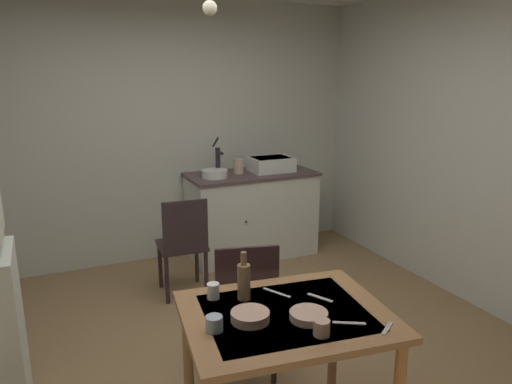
% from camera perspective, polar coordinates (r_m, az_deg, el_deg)
% --- Properties ---
extents(ground_plane, '(5.37, 5.37, 0.00)m').
position_cam_1_polar(ground_plane, '(3.40, -2.22, -20.23)').
color(ground_plane, olive).
extents(wall_back, '(4.43, 0.10, 2.64)m').
position_cam_1_polar(wall_back, '(4.99, -12.22, 6.88)').
color(wall_back, silver).
rests_on(wall_back, ground).
extents(wall_right, '(0.10, 4.47, 2.64)m').
position_cam_1_polar(wall_right, '(4.22, 26.74, 4.43)').
color(wall_right, beige).
rests_on(wall_right, ground).
extents(counter_cabinet, '(1.34, 0.64, 0.90)m').
position_cam_1_polar(counter_cabinet, '(5.10, -0.53, -2.63)').
color(counter_cabinet, silver).
rests_on(counter_cabinet, ground).
extents(sink_basin, '(0.44, 0.34, 0.15)m').
position_cam_1_polar(sink_basin, '(5.07, 1.77, 3.36)').
color(sink_basin, white).
rests_on(sink_basin, counter_cabinet).
extents(hand_pump, '(0.05, 0.27, 0.39)m').
position_cam_1_polar(hand_pump, '(4.87, -4.55, 3.98)').
color(hand_pump, '#232328').
rests_on(hand_pump, counter_cabinet).
extents(mixing_bowl_counter, '(0.26, 0.26, 0.08)m').
position_cam_1_polar(mixing_bowl_counter, '(4.79, -4.95, 2.19)').
color(mixing_bowl_counter, white).
rests_on(mixing_bowl_counter, counter_cabinet).
extents(stoneware_crock, '(0.10, 0.10, 0.15)m').
position_cam_1_polar(stoneware_crock, '(4.96, -2.09, 3.10)').
color(stoneware_crock, beige).
rests_on(stoneware_crock, counter_cabinet).
extents(dining_table, '(1.09, 0.91, 0.77)m').
position_cam_1_polar(dining_table, '(2.47, 3.56, -16.36)').
color(dining_table, '#9B6C42').
rests_on(dining_table, ground).
extents(chair_far_side, '(0.49, 0.49, 0.93)m').
position_cam_1_polar(chair_far_side, '(3.07, -1.38, -13.50)').
color(chair_far_side, '#302323').
rests_on(chair_far_side, ground).
extents(chair_by_counter, '(0.43, 0.43, 0.90)m').
position_cam_1_polar(chair_by_counter, '(4.19, -8.68, -6.12)').
color(chair_by_counter, '#302124').
rests_on(chair_by_counter, ground).
extents(serving_bowl_wide, '(0.19, 0.19, 0.05)m').
position_cam_1_polar(serving_bowl_wide, '(2.33, -0.70, -14.60)').
color(serving_bowl_wide, tan).
rests_on(serving_bowl_wide, dining_table).
extents(soup_bowl_small, '(0.18, 0.18, 0.04)m').
position_cam_1_polar(soup_bowl_small, '(2.36, 6.30, -14.42)').
color(soup_bowl_small, tan).
rests_on(soup_bowl_small, dining_table).
extents(teacup_cream, '(0.06, 0.06, 0.08)m').
position_cam_1_polar(teacup_cream, '(2.54, -5.13, -11.69)').
color(teacup_cream, white).
rests_on(teacup_cream, dining_table).
extents(teacup_mint, '(0.07, 0.07, 0.07)m').
position_cam_1_polar(teacup_mint, '(2.23, 7.84, -15.76)').
color(teacup_mint, tan).
rests_on(teacup_mint, dining_table).
extents(mug_dark, '(0.08, 0.08, 0.07)m').
position_cam_1_polar(mug_dark, '(2.26, -5.01, -15.37)').
color(mug_dark, '#9EB2C6').
rests_on(mug_dark, dining_table).
extents(glass_bottle, '(0.07, 0.07, 0.26)m').
position_cam_1_polar(glass_bottle, '(2.50, -1.46, -10.50)').
color(glass_bottle, olive).
rests_on(glass_bottle, dining_table).
extents(table_knife, '(0.10, 0.16, 0.00)m').
position_cam_1_polar(table_knife, '(2.60, 2.48, -11.91)').
color(table_knife, silver).
rests_on(table_knife, dining_table).
extents(teaspoon_near_bowl, '(0.14, 0.09, 0.00)m').
position_cam_1_polar(teaspoon_near_bowl, '(2.36, 11.04, -15.10)').
color(teaspoon_near_bowl, beige).
rests_on(teaspoon_near_bowl, dining_table).
extents(teaspoon_by_cup, '(0.09, 0.14, 0.00)m').
position_cam_1_polar(teaspoon_by_cup, '(2.57, 7.65, -12.38)').
color(teaspoon_by_cup, beige).
rests_on(teaspoon_by_cup, dining_table).
extents(serving_spoon, '(0.12, 0.09, 0.00)m').
position_cam_1_polar(serving_spoon, '(2.36, 15.38, -15.41)').
color(serving_spoon, beige).
rests_on(serving_spoon, dining_table).
extents(pendant_bulb, '(0.08, 0.08, 0.08)m').
position_cam_1_polar(pendant_bulb, '(2.76, -5.53, 21.01)').
color(pendant_bulb, '#F9EFCC').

